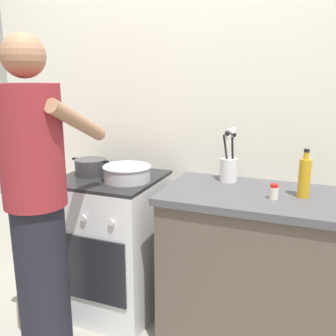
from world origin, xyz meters
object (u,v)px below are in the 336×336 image
Objects in this scene: oil_bottle at (304,177)px; person at (38,212)px; stove_range at (113,243)px; mixing_bowl at (127,172)px; spice_bottle at (274,192)px; pot at (91,167)px; utensil_crock at (229,165)px.

oil_bottle is 1.36m from person.
oil_bottle is (1.14, 0.02, 0.56)m from stove_range.
mixing_bowl is at bearing -176.67° from oil_bottle.
spice_bottle is 1.19m from person.
pot is 0.87m from utensil_crock.
spice_bottle is at bearing -146.81° from oil_bottle.
oil_bottle is at bearing 3.33° from mixing_bowl.
oil_bottle reaches higher than pot.
pot reaches higher than stove_range.
oil_bottle reaches higher than spice_bottle.
mixing_bowl is 3.66× the size of spice_bottle.
person is at bearing -135.71° from utensil_crock.
spice_bottle is at bearing 25.78° from person.
pot reaches higher than mixing_bowl.
oil_bottle reaches higher than mixing_bowl.
spice_bottle is at bearing -40.14° from utensil_crock.
utensil_crock reaches higher than pot.
spice_bottle is (0.29, -0.24, -0.06)m from utensil_crock.
mixing_bowl is 0.61m from utensil_crock.
utensil_crock is (0.85, 0.17, 0.05)m from pot.
person reaches higher than spice_bottle.
utensil_crock is 0.19× the size of person.
utensil_crock is (0.71, 0.17, 0.55)m from stove_range.
stove_range is 11.20× the size of spice_bottle.
mixing_bowl is at bearing -159.61° from utensil_crock.
person is at bearing -96.70° from stove_range.
stove_range is at bearing 0.14° from pot.
stove_range is at bearing -166.25° from utensil_crock.
spice_bottle is at bearing -4.01° from stove_range.
person reaches higher than oil_bottle.
spice_bottle is 0.32× the size of oil_bottle.
mixing_bowl reaches higher than spice_bottle.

